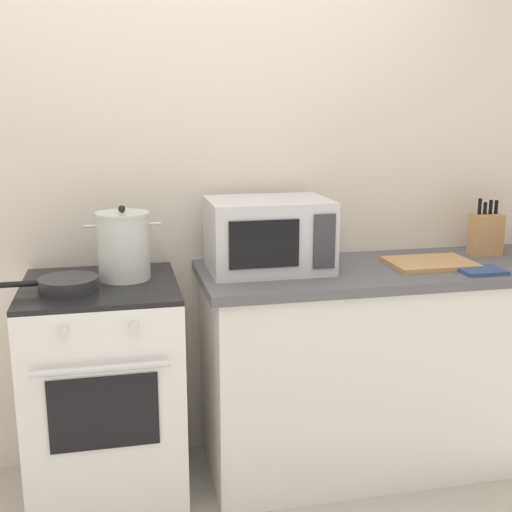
{
  "coord_description": "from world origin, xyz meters",
  "views": [
    {
      "loc": [
        -0.27,
        -1.92,
        1.6
      ],
      "look_at": [
        0.28,
        0.6,
        1.0
      ],
      "focal_mm": 45.79,
      "sensor_mm": 36.0,
      "label": 1
    }
  ],
  "objects_px": {
    "stock_pot": "(124,246)",
    "oven_mitt": "(481,271)",
    "knife_block": "(486,234)",
    "stove": "(106,393)",
    "microwave": "(268,235)",
    "cutting_board": "(430,263)",
    "frying_pan": "(66,284)"
  },
  "relations": [
    {
      "from": "stock_pot",
      "to": "oven_mitt",
      "type": "height_order",
      "value": "stock_pot"
    },
    {
      "from": "stock_pot",
      "to": "knife_block",
      "type": "bearing_deg",
      "value": 2.82
    },
    {
      "from": "stove",
      "to": "stock_pot",
      "type": "relative_size",
      "value": 3.1
    },
    {
      "from": "microwave",
      "to": "stock_pot",
      "type": "bearing_deg",
      "value": -178.16
    },
    {
      "from": "cutting_board",
      "to": "knife_block",
      "type": "xyz_separation_m",
      "value": [
        0.35,
        0.14,
        0.09
      ]
    },
    {
      "from": "frying_pan",
      "to": "knife_block",
      "type": "distance_m",
      "value": 1.88
    },
    {
      "from": "stove",
      "to": "knife_block",
      "type": "xyz_separation_m",
      "value": [
        1.74,
        0.14,
        0.56
      ]
    },
    {
      "from": "frying_pan",
      "to": "cutting_board",
      "type": "bearing_deg",
      "value": 2.74
    },
    {
      "from": "stove",
      "to": "microwave",
      "type": "relative_size",
      "value": 1.84
    },
    {
      "from": "stove",
      "to": "frying_pan",
      "type": "bearing_deg",
      "value": -148.76
    },
    {
      "from": "oven_mitt",
      "to": "microwave",
      "type": "bearing_deg",
      "value": 164.43
    },
    {
      "from": "knife_block",
      "to": "microwave",
      "type": "bearing_deg",
      "value": -176.62
    },
    {
      "from": "frying_pan",
      "to": "microwave",
      "type": "distance_m",
      "value": 0.84
    },
    {
      "from": "stove",
      "to": "oven_mitt",
      "type": "distance_m",
      "value": 1.63
    },
    {
      "from": "knife_block",
      "to": "frying_pan",
      "type": "bearing_deg",
      "value": -173.49
    },
    {
      "from": "stove",
      "to": "cutting_board",
      "type": "xyz_separation_m",
      "value": [
        1.4,
        0.0,
        0.47
      ]
    },
    {
      "from": "cutting_board",
      "to": "oven_mitt",
      "type": "bearing_deg",
      "value": -46.64
    },
    {
      "from": "stock_pot",
      "to": "knife_block",
      "type": "distance_m",
      "value": 1.65
    },
    {
      "from": "frying_pan",
      "to": "oven_mitt",
      "type": "xyz_separation_m",
      "value": [
        1.67,
        -0.09,
        -0.02
      ]
    },
    {
      "from": "stock_pot",
      "to": "microwave",
      "type": "height_order",
      "value": "microwave"
    },
    {
      "from": "cutting_board",
      "to": "knife_block",
      "type": "distance_m",
      "value": 0.38
    },
    {
      "from": "microwave",
      "to": "cutting_board",
      "type": "xyz_separation_m",
      "value": [
        0.7,
        -0.08,
        -0.14
      ]
    },
    {
      "from": "stove",
      "to": "stock_pot",
      "type": "height_order",
      "value": "stock_pot"
    },
    {
      "from": "stove",
      "to": "microwave",
      "type": "bearing_deg",
      "value": 6.49
    },
    {
      "from": "stove",
      "to": "oven_mitt",
      "type": "xyz_separation_m",
      "value": [
        1.55,
        -0.16,
        0.47
      ]
    },
    {
      "from": "frying_pan",
      "to": "stock_pot",
      "type": "bearing_deg",
      "value": 31.11
    },
    {
      "from": "frying_pan",
      "to": "microwave",
      "type": "height_order",
      "value": "microwave"
    },
    {
      "from": "oven_mitt",
      "to": "frying_pan",
      "type": "bearing_deg",
      "value": 177.0
    },
    {
      "from": "frying_pan",
      "to": "cutting_board",
      "type": "height_order",
      "value": "frying_pan"
    },
    {
      "from": "stove",
      "to": "knife_block",
      "type": "relative_size",
      "value": 3.49
    },
    {
      "from": "stove",
      "to": "cutting_board",
      "type": "distance_m",
      "value": 1.48
    },
    {
      "from": "stock_pot",
      "to": "knife_block",
      "type": "relative_size",
      "value": 1.13
    }
  ]
}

